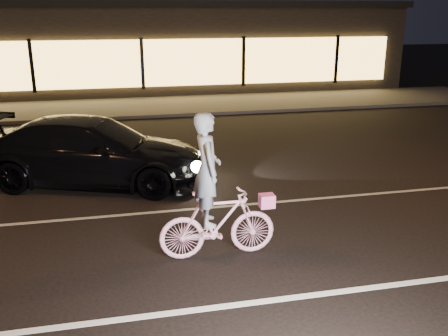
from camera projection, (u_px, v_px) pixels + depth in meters
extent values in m
plane|color=black|center=(206.00, 255.00, 8.15)|extent=(90.00, 90.00, 0.00)
cube|color=silver|center=(226.00, 306.00, 6.75)|extent=(60.00, 0.12, 0.01)
cube|color=gray|center=(188.00, 209.00, 10.01)|extent=(60.00, 0.10, 0.01)
cube|color=#383533|center=(147.00, 107.00, 20.22)|extent=(30.00, 4.00, 0.12)
cube|color=black|center=(137.00, 47.00, 25.20)|extent=(25.00, 8.00, 4.00)
cube|color=black|center=(134.00, 5.00, 24.58)|extent=(25.40, 8.40, 0.30)
cube|color=#EBB452|center=(142.00, 63.00, 21.51)|extent=(23.00, 0.15, 2.00)
cube|color=black|center=(32.00, 66.00, 20.51)|extent=(0.15, 0.08, 2.20)
cube|color=black|center=(142.00, 64.00, 21.44)|extent=(0.15, 0.08, 2.20)
cube|color=black|center=(243.00, 61.00, 22.37)|extent=(0.15, 0.08, 2.20)
cube|color=black|center=(336.00, 59.00, 23.30)|extent=(0.15, 0.08, 2.20)
imported|color=#F04988|center=(218.00, 224.00, 7.97)|extent=(1.89, 0.53, 1.14)
imported|color=silver|center=(207.00, 169.00, 7.66)|extent=(0.43, 0.65, 1.79)
cube|color=#F74096|center=(267.00, 201.00, 8.04)|extent=(0.24, 0.20, 0.22)
imported|color=black|center=(93.00, 151.00, 11.33)|extent=(5.61, 3.68, 1.51)
sphere|color=#FFF2BF|center=(206.00, 149.00, 11.75)|extent=(0.25, 0.25, 0.25)
sphere|color=#FFF2BF|center=(197.00, 167.00, 10.43)|extent=(0.25, 0.25, 0.25)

